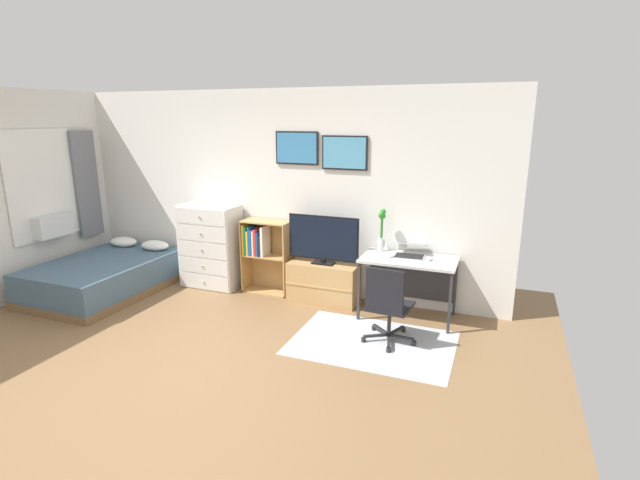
# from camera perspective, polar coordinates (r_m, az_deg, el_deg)

# --- Properties ---
(ground_plane) EXTENTS (7.20, 7.20, 0.00)m
(ground_plane) POSITION_cam_1_polar(r_m,az_deg,el_deg) (4.91, -17.74, -14.60)
(ground_plane) COLOR brown
(wall_back_with_posters) EXTENTS (6.12, 0.09, 2.70)m
(wall_back_with_posters) POSITION_cam_1_polar(r_m,az_deg,el_deg) (6.43, -4.99, 5.71)
(wall_back_with_posters) COLOR silver
(wall_back_with_posters) RESTS_ON ground_plane
(area_rug) EXTENTS (1.70, 1.20, 0.01)m
(area_rug) POSITION_cam_1_polar(r_m,az_deg,el_deg) (5.21, 6.32, -12.16)
(area_rug) COLOR #B2B7BC
(area_rug) RESTS_ON ground_plane
(bed) EXTENTS (1.33, 1.92, 0.59)m
(bed) POSITION_cam_1_polar(r_m,az_deg,el_deg) (7.16, -24.36, -3.89)
(bed) COLOR brown
(bed) RESTS_ON ground_plane
(dresser) EXTENTS (0.83, 0.46, 1.17)m
(dresser) POSITION_cam_1_polar(r_m,az_deg,el_deg) (6.83, -12.99, -0.74)
(dresser) COLOR silver
(dresser) RESTS_ON ground_plane
(bookshelf) EXTENTS (0.66, 0.30, 1.00)m
(bookshelf) POSITION_cam_1_polar(r_m,az_deg,el_deg) (6.49, -6.92, -1.19)
(bookshelf) COLOR tan
(bookshelf) RESTS_ON ground_plane
(tv_stand) EXTENTS (0.90, 0.41, 0.52)m
(tv_stand) POSITION_cam_1_polar(r_m,az_deg,el_deg) (6.18, 0.46, -5.11)
(tv_stand) COLOR tan
(tv_stand) RESTS_ON ground_plane
(television) EXTENTS (0.93, 0.16, 0.62)m
(television) POSITION_cam_1_polar(r_m,az_deg,el_deg) (5.99, 0.39, 0.02)
(television) COLOR black
(television) RESTS_ON tv_stand
(desk) EXTENTS (1.10, 0.62, 0.74)m
(desk) POSITION_cam_1_polar(r_m,az_deg,el_deg) (5.76, 10.74, -3.23)
(desk) COLOR silver
(desk) RESTS_ON ground_plane
(office_chair) EXTENTS (0.57, 0.58, 0.86)m
(office_chair) POSITION_cam_1_polar(r_m,az_deg,el_deg) (5.03, 8.09, -7.55)
(office_chair) COLOR #232326
(office_chair) RESTS_ON ground_plane
(laptop) EXTENTS (0.36, 0.39, 0.16)m
(laptop) POSITION_cam_1_polar(r_m,az_deg,el_deg) (5.74, 10.79, -1.25)
(laptop) COLOR #B7B7BC
(laptop) RESTS_ON desk
(computer_mouse) EXTENTS (0.06, 0.10, 0.03)m
(computer_mouse) POSITION_cam_1_polar(r_m,az_deg,el_deg) (5.61, 13.04, -2.24)
(computer_mouse) COLOR silver
(computer_mouse) RESTS_ON desk
(bamboo_vase) EXTENTS (0.09, 0.09, 0.53)m
(bamboo_vase) POSITION_cam_1_polar(r_m,az_deg,el_deg) (5.84, 7.44, 1.30)
(bamboo_vase) COLOR silver
(bamboo_vase) RESTS_ON desk
(wine_glass) EXTENTS (0.07, 0.07, 0.18)m
(wine_glass) POSITION_cam_1_polar(r_m,az_deg,el_deg) (5.57, 7.99, -0.83)
(wine_glass) COLOR silver
(wine_glass) RESTS_ON desk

